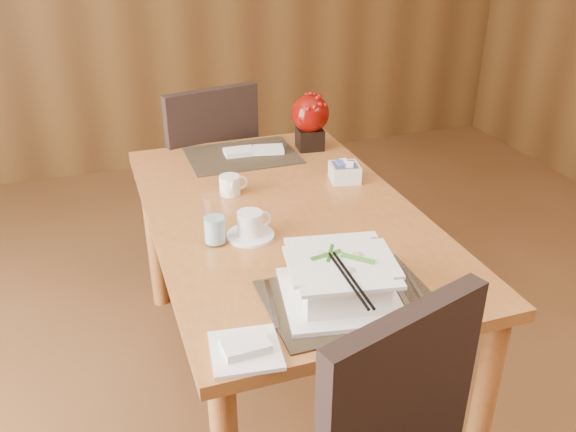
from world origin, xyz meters
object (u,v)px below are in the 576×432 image
object	(u,v)px
soup_setting	(341,280)
berry_decor	(310,119)
bread_plate	(246,351)
dining_table	(284,237)
creamer_jug	(230,185)
far_chair	(205,171)
sugar_caddy	(345,173)
water_glass	(214,219)
coffee_cup	(250,226)

from	to	relation	value
soup_setting	berry_decor	xyz separation A→B (m)	(0.32, 1.08, 0.07)
soup_setting	bread_plate	world-z (taller)	soup_setting
berry_decor	dining_table	bearing A→B (deg)	-118.92
creamer_jug	far_chair	xyz separation A→B (m)	(0.04, 0.70, -0.23)
sugar_caddy	berry_decor	distance (m)	0.38
creamer_jug	berry_decor	size ratio (longest dim) A/B	0.41
creamer_jug	bread_plate	distance (m)	0.89
bread_plate	sugar_caddy	bearing A→B (deg)	53.49
creamer_jug	bread_plate	bearing A→B (deg)	-103.85
bread_plate	far_chair	world-z (taller)	far_chair
creamer_jug	berry_decor	distance (m)	0.56
soup_setting	berry_decor	world-z (taller)	berry_decor
soup_setting	far_chair	bearing A→B (deg)	103.05
soup_setting	dining_table	bearing A→B (deg)	97.65
water_glass	bread_plate	size ratio (longest dim) A/B	1.00
dining_table	sugar_caddy	size ratio (longest dim) A/B	13.95
dining_table	creamer_jug	distance (m)	0.28
berry_decor	soup_setting	bearing A→B (deg)	-106.65
dining_table	sugar_caddy	distance (m)	0.38
berry_decor	bread_plate	size ratio (longest dim) A/B	1.43
water_glass	sugar_caddy	world-z (taller)	water_glass
bread_plate	soup_setting	bearing A→B (deg)	23.11
coffee_cup	sugar_caddy	size ratio (longest dim) A/B	1.43
dining_table	water_glass	distance (m)	0.35
sugar_caddy	water_glass	bearing A→B (deg)	-151.64
coffee_cup	bread_plate	distance (m)	0.56
dining_table	far_chair	xyz separation A→B (m)	(-0.10, 0.90, -0.10)
coffee_cup	sugar_caddy	distance (m)	0.56
soup_setting	bread_plate	size ratio (longest dim) A/B	2.14
dining_table	creamer_jug	xyz separation A→B (m)	(-0.14, 0.21, 0.13)
dining_table	bread_plate	bearing A→B (deg)	-115.76
bread_plate	berry_decor	bearing A→B (deg)	62.80
coffee_cup	creamer_jug	size ratio (longest dim) A/B	1.57
bread_plate	dining_table	bearing A→B (deg)	64.24
far_chair	bread_plate	bearing A→B (deg)	69.52
dining_table	far_chair	distance (m)	0.91
water_glass	sugar_caddy	xyz separation A→B (m)	(0.58, 0.31, -0.05)
sugar_caddy	far_chair	world-z (taller)	far_chair
soup_setting	sugar_caddy	bearing A→B (deg)	75.58
berry_decor	bread_plate	xyz separation A→B (m)	(-0.62, -1.21, -0.13)
berry_decor	far_chair	xyz separation A→B (m)	(-0.40, 0.36, -0.33)
soup_setting	coffee_cup	distance (m)	0.43
creamer_jug	dining_table	bearing A→B (deg)	-57.77
bread_plate	far_chair	bearing A→B (deg)	81.83
dining_table	sugar_caddy	world-z (taller)	sugar_caddy
creamer_jug	sugar_caddy	size ratio (longest dim) A/B	0.91
soup_setting	sugar_caddy	world-z (taller)	soup_setting
water_glass	creamer_jug	xyz separation A→B (m)	(0.13, 0.34, -0.05)
coffee_cup	far_chair	distance (m)	1.06
creamer_jug	bread_plate	xyz separation A→B (m)	(-0.18, -0.87, -0.03)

